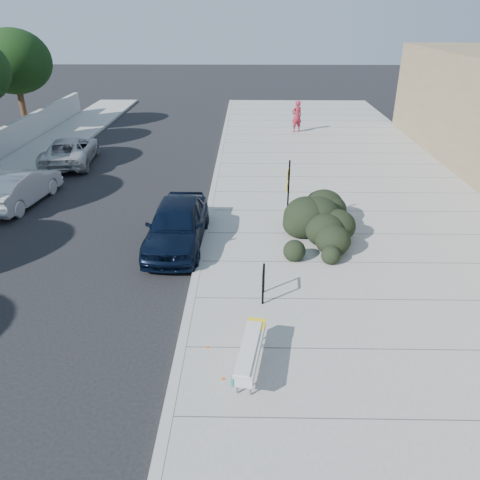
{
  "coord_description": "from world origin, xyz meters",
  "views": [
    {
      "loc": [
        1.47,
        -10.32,
        6.94
      ],
      "look_at": [
        1.26,
        1.73,
        1.0
      ],
      "focal_mm": 35.0,
      "sensor_mm": 36.0,
      "label": 1
    }
  ],
  "objects_px": {
    "bike_rack": "(263,280)",
    "wagon_silver": "(19,187)",
    "pedestrian": "(297,116)",
    "sign_post": "(288,189)",
    "bench": "(250,350)",
    "sedan_navy": "(177,224)",
    "suv_silver": "(70,151)"
  },
  "relations": [
    {
      "from": "sign_post",
      "to": "sedan_navy",
      "type": "height_order",
      "value": "sign_post"
    },
    {
      "from": "bench",
      "to": "sedan_navy",
      "type": "bearing_deg",
      "value": 120.63
    },
    {
      "from": "bike_rack",
      "to": "sign_post",
      "type": "bearing_deg",
      "value": 82.19
    },
    {
      "from": "bench",
      "to": "pedestrian",
      "type": "relative_size",
      "value": 1.06
    },
    {
      "from": "pedestrian",
      "to": "sign_post",
      "type": "bearing_deg",
      "value": 58.05
    },
    {
      "from": "bike_rack",
      "to": "pedestrian",
      "type": "distance_m",
      "value": 18.87
    },
    {
      "from": "wagon_silver",
      "to": "bike_rack",
      "type": "bearing_deg",
      "value": 150.87
    },
    {
      "from": "sedan_navy",
      "to": "wagon_silver",
      "type": "height_order",
      "value": "sedan_navy"
    },
    {
      "from": "sedan_navy",
      "to": "wagon_silver",
      "type": "xyz_separation_m",
      "value": [
        -6.7,
        3.53,
        -0.06
      ]
    },
    {
      "from": "bench",
      "to": "wagon_silver",
      "type": "xyz_separation_m",
      "value": [
        -9.04,
        9.53,
        0.07
      ]
    },
    {
      "from": "pedestrian",
      "to": "wagon_silver",
      "type": "bearing_deg",
      "value": 19.34
    },
    {
      "from": "bike_rack",
      "to": "pedestrian",
      "type": "bearing_deg",
      "value": 86.06
    },
    {
      "from": "sedan_navy",
      "to": "suv_silver",
      "type": "bearing_deg",
      "value": 127.5
    },
    {
      "from": "sign_post",
      "to": "pedestrian",
      "type": "height_order",
      "value": "sign_post"
    },
    {
      "from": "bike_rack",
      "to": "suv_silver",
      "type": "bearing_deg",
      "value": 130.84
    },
    {
      "from": "sign_post",
      "to": "sedan_navy",
      "type": "xyz_separation_m",
      "value": [
        -3.63,
        -1.25,
        -0.75
      ]
    },
    {
      "from": "bench",
      "to": "suv_silver",
      "type": "bearing_deg",
      "value": 130.07
    },
    {
      "from": "sign_post",
      "to": "pedestrian",
      "type": "bearing_deg",
      "value": 94.48
    },
    {
      "from": "bike_rack",
      "to": "wagon_silver",
      "type": "xyz_separation_m",
      "value": [
        -9.39,
        6.83,
        0.01
      ]
    },
    {
      "from": "sign_post",
      "to": "sedan_navy",
      "type": "relative_size",
      "value": 0.54
    },
    {
      "from": "sign_post",
      "to": "pedestrian",
      "type": "relative_size",
      "value": 1.25
    },
    {
      "from": "bike_rack",
      "to": "suv_silver",
      "type": "height_order",
      "value": "suv_silver"
    },
    {
      "from": "bench",
      "to": "sedan_navy",
      "type": "distance_m",
      "value": 6.45
    },
    {
      "from": "suv_silver",
      "to": "wagon_silver",
      "type": "bearing_deg",
      "value": 81.59
    },
    {
      "from": "sedan_navy",
      "to": "pedestrian",
      "type": "relative_size",
      "value": 2.34
    },
    {
      "from": "sedan_navy",
      "to": "pedestrian",
      "type": "distance_m",
      "value": 16.25
    },
    {
      "from": "bench",
      "to": "sign_post",
      "type": "xyz_separation_m",
      "value": [
        1.29,
        7.26,
        0.88
      ]
    },
    {
      "from": "sedan_navy",
      "to": "wagon_silver",
      "type": "distance_m",
      "value": 7.57
    },
    {
      "from": "pedestrian",
      "to": "suv_silver",
      "type": "bearing_deg",
      "value": 3.01
    },
    {
      "from": "bench",
      "to": "pedestrian",
      "type": "xyz_separation_m",
      "value": [
        2.89,
        21.39,
        0.47
      ]
    },
    {
      "from": "sedan_navy",
      "to": "wagon_silver",
      "type": "bearing_deg",
      "value": 153.52
    },
    {
      "from": "bike_rack",
      "to": "suv_silver",
      "type": "distance_m",
      "value": 15.39
    }
  ]
}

